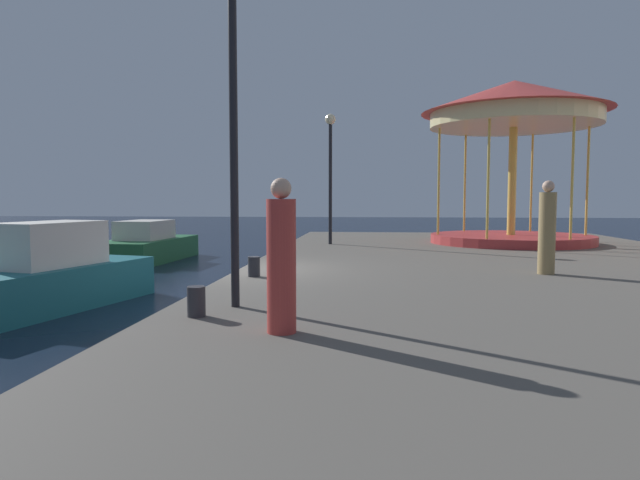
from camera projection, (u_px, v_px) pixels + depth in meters
name	position (u px, v px, depth m)	size (l,w,h in m)	color
ground_plane	(240.00, 305.00, 12.27)	(120.00, 120.00, 0.00)	black
quay_dock	(535.00, 291.00, 11.64)	(12.72, 27.97, 0.80)	#5B564F
motorboat_green	(147.00, 246.00, 20.94)	(2.35, 5.16, 1.54)	#236638
motorboat_teal	(48.00, 277.00, 11.75)	(2.90, 5.25, 1.86)	#19606B
carousel	(514.00, 122.00, 19.05)	(6.34, 6.34, 5.62)	#B23333
lamp_post_mid_promenade	(233.00, 84.00, 7.72)	(0.36, 0.36, 4.66)	black
lamp_post_far_end	(330.00, 156.00, 18.79)	(0.36, 0.36, 4.43)	black
bollard_north	(254.00, 267.00, 11.02)	(0.24, 0.24, 0.40)	#2D2D33
bollard_center	(196.00, 301.00, 7.27)	(0.24, 0.24, 0.40)	#2D2D33
person_far_corner	(547.00, 230.00, 11.34)	(0.34, 0.34, 1.93)	#937A4C
person_mid_promenade	(281.00, 261.00, 6.35)	(0.34, 0.34, 1.79)	#B23833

